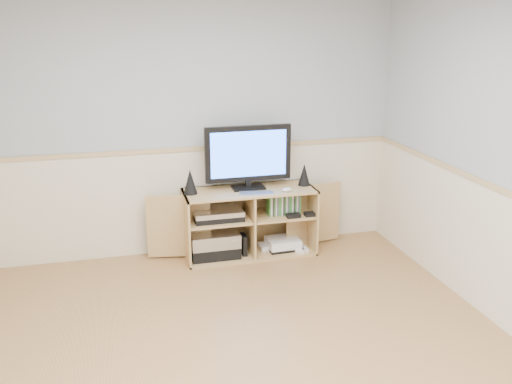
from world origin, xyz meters
TOP-DOWN VIEW (x-y plane):
  - room at (-0.06, 0.12)m, footprint 4.04×4.54m
  - media_cabinet at (0.51, 2.04)m, footprint 1.95×0.47m
  - monitor at (0.51, 2.03)m, footprint 0.82×0.18m
  - speaker_left at (-0.04, 2.01)m, footprint 0.13×0.13m
  - speaker_right at (1.07, 2.01)m, footprint 0.12×0.12m
  - keyboard at (0.54, 1.85)m, footprint 0.33×0.17m
  - mouse at (0.84, 1.85)m, footprint 0.10×0.08m
  - av_components at (0.18, 1.98)m, footprint 0.53×0.34m
  - game_consoles at (0.83, 1.97)m, footprint 0.45×0.30m
  - game_cases at (0.85, 1.97)m, footprint 0.31×0.14m
  - wall_outlet at (1.00, 2.23)m, footprint 0.12×0.03m

SIDE VIEW (x-z plane):
  - game_consoles at x=0.83m, z-range 0.02..0.13m
  - av_components at x=0.18m, z-range -0.01..0.45m
  - media_cabinet at x=0.51m, z-range 0.01..0.66m
  - game_cases at x=0.85m, z-range 0.39..0.58m
  - wall_outlet at x=1.00m, z-range 0.54..0.66m
  - keyboard at x=0.54m, z-range 0.65..0.66m
  - mouse at x=0.84m, z-range 0.65..0.69m
  - speaker_right at x=1.07m, z-range 0.65..0.86m
  - speaker_left at x=-0.04m, z-range 0.65..0.88m
  - monitor at x=0.51m, z-range 0.67..1.28m
  - room at x=-0.06m, z-range -0.05..2.49m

